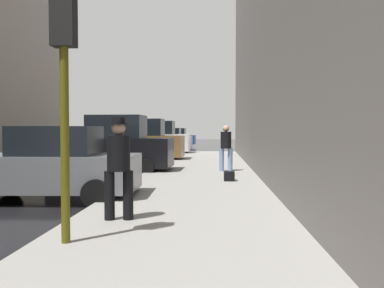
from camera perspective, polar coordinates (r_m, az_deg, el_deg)
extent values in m
cube|color=gray|center=(10.10, -0.18, -7.39)|extent=(4.00, 40.00, 0.15)
cube|color=slate|center=(10.79, -18.55, -3.60)|extent=(4.25, 1.95, 0.84)
cube|color=black|center=(10.67, -17.58, 0.39)|extent=(1.93, 1.61, 0.70)
cylinder|color=black|center=(12.19, -23.09, -4.76)|extent=(0.65, 0.24, 0.64)
cylinder|color=black|center=(11.33, -10.39, -5.14)|extent=(0.65, 0.24, 0.64)
cylinder|color=black|center=(9.56, -12.68, -6.49)|extent=(0.65, 0.24, 0.64)
cube|color=black|center=(16.76, -10.62, -1.10)|extent=(4.65, 1.98, 1.10)
cube|color=black|center=(16.68, -9.98, 2.25)|extent=(2.12, 1.62, 0.90)
cylinder|color=black|center=(18.11, -14.41, -2.48)|extent=(0.65, 0.24, 0.64)
cylinder|color=black|center=(16.39, -16.52, -2.97)|extent=(0.65, 0.24, 0.64)
cylinder|color=black|center=(17.36, -5.04, -2.62)|extent=(0.65, 0.24, 0.64)
cylinder|color=black|center=(15.56, -6.19, -3.17)|extent=(0.65, 0.24, 0.64)
cube|color=brown|center=(22.70, -6.99, -0.27)|extent=(4.64, 1.95, 1.10)
cube|color=black|center=(22.65, -6.51, 2.21)|extent=(2.11, 1.61, 0.90)
cylinder|color=black|center=(23.96, -10.06, -1.36)|extent=(0.65, 0.24, 0.64)
cylinder|color=black|center=(22.19, -11.25, -1.64)|extent=(0.65, 0.24, 0.64)
cylinder|color=black|center=(23.39, -2.95, -1.41)|extent=(0.65, 0.24, 0.64)
cylinder|color=black|center=(21.57, -3.58, -1.71)|extent=(0.65, 0.24, 0.64)
cube|color=silver|center=(28.52, -4.93, 0.21)|extent=(4.65, 1.97, 1.10)
cube|color=black|center=(28.48, -4.53, 2.18)|extent=(2.11, 1.62, 0.90)
cylinder|color=black|center=(29.73, -7.47, -0.69)|extent=(0.65, 0.24, 0.64)
cylinder|color=black|center=(27.94, -8.26, -0.87)|extent=(0.65, 0.24, 0.64)
cylinder|color=black|center=(29.25, -1.73, -0.72)|extent=(0.65, 0.24, 0.64)
cylinder|color=black|center=(27.42, -2.16, -0.90)|extent=(0.65, 0.24, 0.64)
cube|color=#B7BABF|center=(34.81, -3.48, 0.33)|extent=(4.25, 1.96, 0.84)
cube|color=black|center=(34.77, -3.15, 1.57)|extent=(1.93, 1.62, 0.70)
cylinder|color=black|center=(35.95, -5.42, -0.21)|extent=(0.65, 0.24, 0.64)
cylinder|color=black|center=(34.14, -5.96, -0.33)|extent=(0.65, 0.24, 0.64)
cylinder|color=black|center=(35.57, -1.09, -0.22)|extent=(0.65, 0.24, 0.64)
cylinder|color=black|center=(33.74, -1.40, -0.35)|extent=(0.65, 0.24, 0.64)
cube|color=navy|center=(40.78, -2.52, 0.58)|extent=(4.26, 1.98, 0.84)
cube|color=black|center=(40.74, -2.24, 1.64)|extent=(1.94, 1.63, 0.70)
cylinder|color=black|center=(41.90, -4.20, 0.11)|extent=(0.65, 0.24, 0.64)
cylinder|color=black|center=(40.08, -4.62, 0.03)|extent=(0.65, 0.24, 0.64)
cylinder|color=black|center=(41.55, -0.48, 0.10)|extent=(0.65, 0.24, 0.64)
cylinder|color=black|center=(39.72, -0.74, 0.01)|extent=(0.65, 0.24, 0.64)
cylinder|color=red|center=(16.92, -4.12, -2.38)|extent=(0.22, 0.22, 0.55)
sphere|color=red|center=(16.90, -4.13, -1.27)|extent=(0.20, 0.20, 0.20)
cylinder|color=red|center=(16.94, -4.66, -2.29)|extent=(0.10, 0.09, 0.09)
cylinder|color=red|center=(16.90, -3.59, -2.29)|extent=(0.10, 0.09, 0.09)
cylinder|color=#514C0F|center=(6.14, -16.63, 4.01)|extent=(0.12, 0.12, 3.60)
cube|color=black|center=(6.33, -16.76, 16.31)|extent=(0.32, 0.24, 0.90)
sphere|color=yellow|center=(6.45, -16.35, 16.04)|extent=(0.14, 0.14, 0.14)
sphere|color=green|center=(6.39, -16.32, 13.61)|extent=(0.14, 0.14, 0.14)
cylinder|color=black|center=(7.56, -8.51, -6.77)|extent=(0.20, 0.20, 0.85)
cylinder|color=black|center=(7.59, -10.94, -6.75)|extent=(0.20, 0.20, 0.85)
cylinder|color=black|center=(7.50, -9.76, -1.20)|extent=(0.45, 0.45, 0.62)
sphere|color=tan|center=(7.49, -9.78, 2.09)|extent=(0.24, 0.24, 0.24)
cylinder|color=black|center=(7.49, -9.79, 2.64)|extent=(0.34, 0.34, 0.02)
cylinder|color=black|center=(7.49, -9.79, 3.10)|extent=(0.23, 0.23, 0.11)
cylinder|color=#728CB2|center=(16.02, 3.97, -2.10)|extent=(0.20, 0.20, 0.85)
cylinder|color=#728CB2|center=(15.99, 5.11, -2.11)|extent=(0.20, 0.20, 0.85)
cylinder|color=black|center=(15.97, 4.55, 0.53)|extent=(0.44, 0.44, 0.62)
sphere|color=tan|center=(15.96, 4.55, 2.07)|extent=(0.24, 0.24, 0.24)
cube|color=black|center=(13.09, 4.98, -4.28)|extent=(0.32, 0.44, 0.28)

